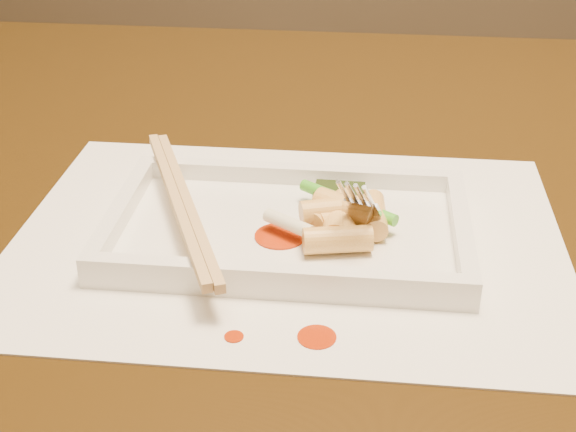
# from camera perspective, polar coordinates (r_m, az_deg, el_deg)

# --- Properties ---
(table) EXTENTS (1.40, 0.90, 0.75)m
(table) POSITION_cam_1_polar(r_m,az_deg,el_deg) (0.70, 6.93, -6.03)
(table) COLOR black
(table) RESTS_ON ground
(placemat) EXTENTS (0.40, 0.30, 0.00)m
(placemat) POSITION_cam_1_polar(r_m,az_deg,el_deg) (0.59, -0.00, -1.59)
(placemat) COLOR white
(placemat) RESTS_ON table
(sauce_splatter_a) EXTENTS (0.02, 0.02, 0.00)m
(sauce_splatter_a) POSITION_cam_1_polar(r_m,az_deg,el_deg) (0.49, 2.06, -8.59)
(sauce_splatter_a) COLOR #B32A05
(sauce_splatter_a) RESTS_ON placemat
(sauce_splatter_b) EXTENTS (0.01, 0.01, 0.00)m
(sauce_splatter_b) POSITION_cam_1_polar(r_m,az_deg,el_deg) (0.49, -3.87, -8.55)
(sauce_splatter_b) COLOR #B32A05
(sauce_splatter_b) RESTS_ON placemat
(plate_base) EXTENTS (0.26, 0.16, 0.01)m
(plate_base) POSITION_cam_1_polar(r_m,az_deg,el_deg) (0.59, -0.00, -1.19)
(plate_base) COLOR white
(plate_base) RESTS_ON placemat
(plate_rim_far) EXTENTS (0.26, 0.01, 0.01)m
(plate_rim_far) POSITION_cam_1_polar(r_m,az_deg,el_deg) (0.64, 0.71, 2.99)
(plate_rim_far) COLOR white
(plate_rim_far) RESTS_ON plate_base
(plate_rim_near) EXTENTS (0.26, 0.01, 0.01)m
(plate_rim_near) POSITION_cam_1_polar(r_m,az_deg,el_deg) (0.52, -0.88, -4.31)
(plate_rim_near) COLOR white
(plate_rim_near) RESTS_ON plate_base
(plate_rim_left) EXTENTS (0.01, 0.14, 0.01)m
(plate_rim_left) POSITION_cam_1_polar(r_m,az_deg,el_deg) (0.60, -11.78, 0.38)
(plate_rim_left) COLOR white
(plate_rim_left) RESTS_ON plate_base
(plate_rim_right) EXTENTS (0.01, 0.14, 0.01)m
(plate_rim_right) POSITION_cam_1_polar(r_m,az_deg,el_deg) (0.58, 12.24, -0.90)
(plate_rim_right) COLOR white
(plate_rim_right) RESTS_ON plate_base
(veg_piece) EXTENTS (0.04, 0.03, 0.01)m
(veg_piece) POSITION_cam_1_polar(r_m,az_deg,el_deg) (0.61, 3.66, 1.46)
(veg_piece) COLOR black
(veg_piece) RESTS_ON plate_base
(scallion_white) EXTENTS (0.04, 0.03, 0.01)m
(scallion_white) POSITION_cam_1_polar(r_m,az_deg,el_deg) (0.56, 0.05, -0.53)
(scallion_white) COLOR #EAEACC
(scallion_white) RESTS_ON plate_base
(scallion_green) EXTENTS (0.08, 0.06, 0.01)m
(scallion_green) POSITION_cam_1_polar(r_m,az_deg,el_deg) (0.59, 4.25, 0.99)
(scallion_green) COLOR #329B19
(scallion_green) RESTS_ON plate_base
(chopstick_a) EXTENTS (0.10, 0.22, 0.01)m
(chopstick_a) POSITION_cam_1_polar(r_m,az_deg,el_deg) (0.59, -7.97, 1.06)
(chopstick_a) COLOR tan
(chopstick_a) RESTS_ON plate_rim_near
(chopstick_b) EXTENTS (0.10, 0.22, 0.01)m
(chopstick_b) POSITION_cam_1_polar(r_m,az_deg,el_deg) (0.59, -7.21, 1.02)
(chopstick_b) COLOR tan
(chopstick_b) RESTS_ON plate_rim_near
(fork) EXTENTS (0.09, 0.10, 0.14)m
(fork) POSITION_cam_1_polar(r_m,az_deg,el_deg) (0.56, 7.33, 6.19)
(fork) COLOR silver
(fork) RESTS_ON plate_base
(sauce_blob_0) EXTENTS (0.04, 0.04, 0.00)m
(sauce_blob_0) POSITION_cam_1_polar(r_m,az_deg,el_deg) (0.57, -0.58, -1.44)
(sauce_blob_0) COLOR #B32A05
(sauce_blob_0) RESTS_ON plate_base
(rice_cake_0) EXTENTS (0.02, 0.04, 0.02)m
(rice_cake_0) POSITION_cam_1_polar(r_m,az_deg,el_deg) (0.57, 3.48, -0.35)
(rice_cake_0) COLOR #F1CC70
(rice_cake_0) RESTS_ON plate_base
(rice_cake_1) EXTENTS (0.04, 0.05, 0.02)m
(rice_cake_1) POSITION_cam_1_polar(r_m,az_deg,el_deg) (0.58, 3.00, 0.34)
(rice_cake_1) COLOR #F1CC70
(rice_cake_1) RESTS_ON plate_base
(rice_cake_2) EXTENTS (0.05, 0.03, 0.02)m
(rice_cake_2) POSITION_cam_1_polar(r_m,az_deg,el_deg) (0.57, 2.97, 0.43)
(rice_cake_2) COLOR #F1CC70
(rice_cake_2) RESTS_ON plate_base
(rice_cake_3) EXTENTS (0.05, 0.03, 0.02)m
(rice_cake_3) POSITION_cam_1_polar(r_m,az_deg,el_deg) (0.55, 3.54, -1.68)
(rice_cake_3) COLOR #F1CC70
(rice_cake_3) RESTS_ON plate_base
(rice_cake_4) EXTENTS (0.05, 0.04, 0.02)m
(rice_cake_4) POSITION_cam_1_polar(r_m,az_deg,el_deg) (0.58, 4.16, -0.08)
(rice_cake_4) COLOR #F1CC70
(rice_cake_4) RESTS_ON plate_base
(rice_cake_5) EXTENTS (0.05, 0.04, 0.02)m
(rice_cake_5) POSITION_cam_1_polar(r_m,az_deg,el_deg) (0.58, 4.13, 0.52)
(rice_cake_5) COLOR #F1CC70
(rice_cake_5) RESTS_ON plate_base
(rice_cake_6) EXTENTS (0.03, 0.05, 0.02)m
(rice_cake_6) POSITION_cam_1_polar(r_m,az_deg,el_deg) (0.57, 3.75, -0.34)
(rice_cake_6) COLOR #F1CC70
(rice_cake_6) RESTS_ON plate_base
(rice_cake_7) EXTENTS (0.02, 0.05, 0.02)m
(rice_cake_7) POSITION_cam_1_polar(r_m,az_deg,el_deg) (0.58, 6.18, 0.07)
(rice_cake_7) COLOR #F1CC70
(rice_cake_7) RESTS_ON plate_base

